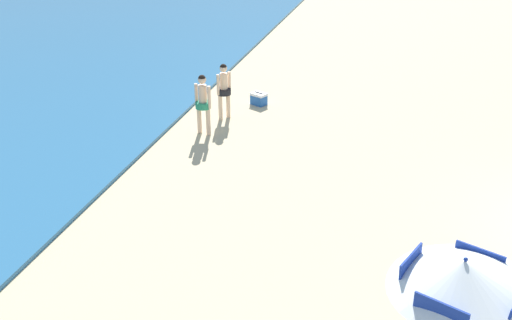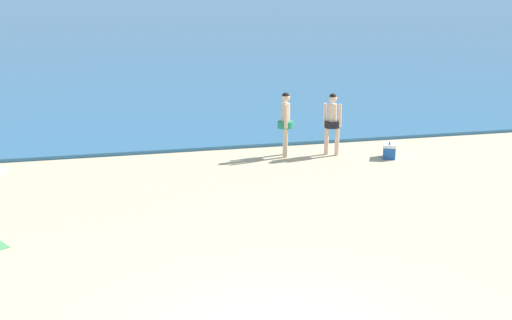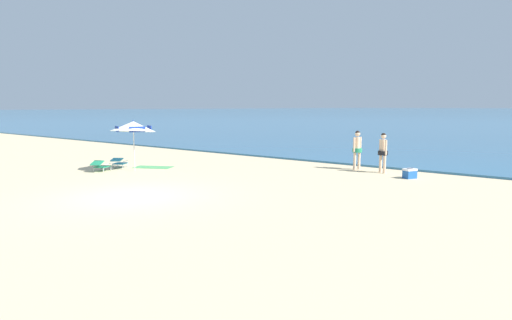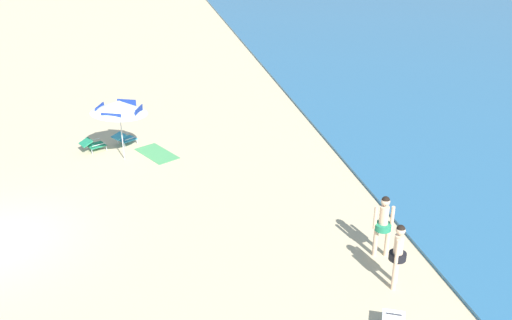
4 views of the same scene
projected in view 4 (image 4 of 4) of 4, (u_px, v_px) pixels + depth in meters
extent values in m
plane|color=#D1BA8E|center=(1.00, 241.00, 16.36)|extent=(800.00, 800.00, 0.00)
cylinder|color=silver|center=(121.00, 130.00, 20.78)|extent=(0.04, 0.04, 2.23)
cone|color=white|center=(119.00, 107.00, 20.40)|extent=(2.69, 2.71, 0.62)
cube|color=navy|center=(139.00, 111.00, 20.34)|extent=(0.67, 0.31, 0.25)
cube|color=navy|center=(127.00, 103.00, 21.08)|extent=(0.31, 0.67, 0.25)
cube|color=navy|center=(100.00, 108.00, 20.55)|extent=(0.67, 0.31, 0.25)
cube|color=navy|center=(111.00, 117.00, 19.81)|extent=(0.31, 0.67, 0.25)
sphere|color=navy|center=(118.00, 100.00, 20.29)|extent=(0.06, 0.06, 0.06)
cube|color=teal|center=(127.00, 139.00, 22.40)|extent=(0.76, 0.78, 0.04)
cube|color=teal|center=(119.00, 136.00, 22.08)|extent=(0.64, 0.62, 0.13)
cylinder|color=silver|center=(130.00, 138.00, 22.79)|extent=(0.03, 0.03, 0.18)
cylinder|color=silver|center=(137.00, 141.00, 22.47)|extent=(0.03, 0.03, 0.18)
cylinder|color=silver|center=(118.00, 142.00, 22.42)|extent=(0.03, 0.03, 0.18)
cylinder|color=silver|center=(125.00, 146.00, 22.11)|extent=(0.03, 0.03, 0.18)
cylinder|color=silver|center=(123.00, 134.00, 22.53)|extent=(0.31, 0.47, 0.02)
cylinder|color=silver|center=(131.00, 138.00, 22.17)|extent=(0.31, 0.47, 0.02)
cube|color=#1E7F56|center=(96.00, 145.00, 21.88)|extent=(0.72, 0.76, 0.04)
cube|color=#1E7F56|center=(86.00, 142.00, 21.58)|extent=(0.62, 0.57, 0.19)
cylinder|color=silver|center=(101.00, 144.00, 22.26)|extent=(0.03, 0.03, 0.18)
cylinder|color=silver|center=(106.00, 148.00, 21.91)|extent=(0.03, 0.03, 0.18)
cylinder|color=silver|center=(87.00, 148.00, 21.95)|extent=(0.03, 0.03, 0.18)
cylinder|color=silver|center=(92.00, 152.00, 21.59)|extent=(0.03, 0.03, 0.18)
cylinder|color=silver|center=(93.00, 140.00, 22.03)|extent=(0.24, 0.50, 0.02)
cylinder|color=silver|center=(99.00, 145.00, 21.63)|extent=(0.24, 0.50, 0.02)
cylinder|color=beige|center=(375.00, 241.00, 15.56)|extent=(0.13, 0.13, 0.88)
cylinder|color=beige|center=(387.00, 241.00, 15.56)|extent=(0.13, 0.13, 0.88)
cylinder|color=#23845B|center=(383.00, 227.00, 15.36)|extent=(0.44, 0.44, 0.18)
cylinder|color=beige|center=(384.00, 217.00, 15.24)|extent=(0.24, 0.24, 0.62)
cylinder|color=beige|center=(375.00, 218.00, 15.25)|extent=(0.10, 0.10, 0.66)
cylinder|color=beige|center=(392.00, 218.00, 15.24)|extent=(0.10, 0.10, 0.66)
sphere|color=beige|center=(386.00, 201.00, 15.04)|extent=(0.24, 0.24, 0.24)
sphere|color=black|center=(386.00, 200.00, 15.03)|extent=(0.22, 0.22, 0.22)
cylinder|color=beige|center=(397.00, 268.00, 14.50)|extent=(0.12, 0.12, 0.86)
cylinder|color=beige|center=(395.00, 275.00, 14.25)|extent=(0.12, 0.12, 0.86)
cylinder|color=black|center=(397.00, 256.00, 14.18)|extent=(0.43, 0.43, 0.18)
cylinder|color=beige|center=(399.00, 246.00, 14.06)|extent=(0.24, 0.24, 0.61)
cylinder|color=beige|center=(400.00, 242.00, 14.25)|extent=(0.09, 0.09, 0.64)
cylinder|color=beige|center=(397.00, 252.00, 13.89)|extent=(0.09, 0.09, 0.64)
sphere|color=beige|center=(401.00, 230.00, 13.87)|extent=(0.23, 0.23, 0.23)
sphere|color=black|center=(401.00, 229.00, 13.85)|extent=(0.21, 0.21, 0.21)
cube|color=white|center=(394.00, 316.00, 12.99)|extent=(0.53, 0.60, 0.08)
cylinder|color=black|center=(394.00, 314.00, 12.96)|extent=(0.17, 0.31, 0.02)
cube|color=#4C9E5B|center=(157.00, 154.00, 21.66)|extent=(2.01, 1.63, 0.01)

